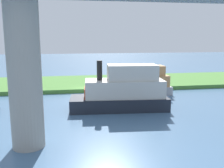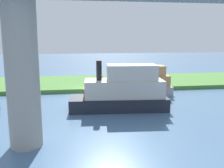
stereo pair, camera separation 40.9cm
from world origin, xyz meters
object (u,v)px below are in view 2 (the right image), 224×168
mooring_post (105,84)px  person_on_bank (102,81)px  skiff_small (122,91)px  bridge_pylon (22,74)px  motorboat_white (142,83)px

mooring_post → person_on_bank: bearing=-80.2°
mooring_post → skiff_small: (-0.59, 8.75, 0.81)m
mooring_post → skiff_small: 8.80m
bridge_pylon → motorboat_white: (-11.68, -13.73, -3.34)m
skiff_small → motorboat_white: size_ratio=1.26×
person_on_bank → motorboat_white: size_ratio=0.18×
bridge_pylon → mooring_post: bearing=-114.1°
bridge_pylon → skiff_small: 11.32m
person_on_bank → bridge_pylon: bearing=67.9°
bridge_pylon → person_on_bank: bridge_pylon is taller
mooring_post → skiff_small: bearing=93.9°
bridge_pylon → person_on_bank: bearing=-112.1°
person_on_bank → mooring_post: bearing=99.8°
bridge_pylon → mooring_post: bridge_pylon is taller
motorboat_white → person_on_bank: bearing=-39.3°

